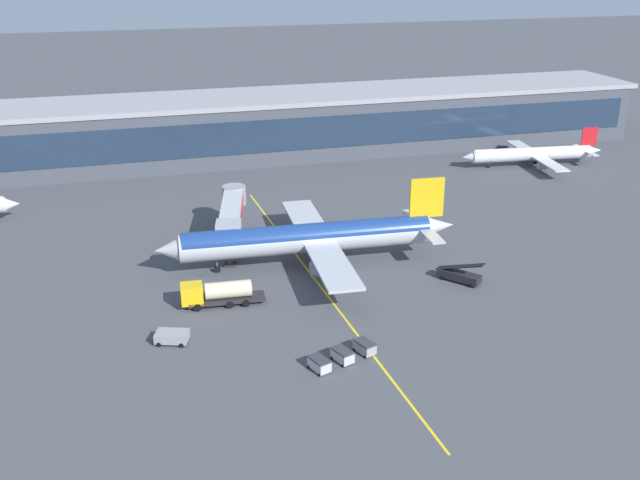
{
  "coord_description": "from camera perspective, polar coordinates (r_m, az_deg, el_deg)",
  "views": [
    {
      "loc": [
        -28.09,
        -87.59,
        43.55
      ],
      "look_at": [
        -1.27,
        5.7,
        4.5
      ],
      "focal_mm": 41.05,
      "sensor_mm": 36.0,
      "label": 1
    }
  ],
  "objects": [
    {
      "name": "baggage_cart_0",
      "position": [
        81.72,
        -0.05,
        -9.64
      ],
      "size": [
        2.34,
        3.01,
        1.48
      ],
      "color": "#B2B7BC",
      "rests_on": "ground_plane"
    },
    {
      "name": "pushback_tug",
      "position": [
        88.62,
        -11.41,
        -7.37
      ],
      "size": [
        4.36,
        3.46,
        1.4
      ],
      "color": "gray",
      "rests_on": "ground_plane"
    },
    {
      "name": "main_airliner",
      "position": [
        106.27,
        -0.81,
        0.18
      ],
      "size": [
        44.53,
        35.31,
        12.07
      ],
      "color": "#B2B7BC",
      "rests_on": "ground_plane"
    },
    {
      "name": "terminal_building",
      "position": [
        166.03,
        -2.47,
        9.07
      ],
      "size": [
        165.39,
        21.84,
        13.33
      ],
      "color": "#424751",
      "rests_on": "ground_plane"
    },
    {
      "name": "belt_loader",
      "position": [
        103.84,
        10.82,
        -2.7
      ],
      "size": [
        5.29,
        6.25,
        3.49
      ],
      "color": "black",
      "rests_on": "ground_plane"
    },
    {
      "name": "ground_plane",
      "position": [
        101.77,
        1.58,
        -3.43
      ],
      "size": [
        700.0,
        700.0,
        0.0
      ],
      "primitive_type": "plane",
      "color": "#47494F"
    },
    {
      "name": "baggage_cart_2",
      "position": [
        85.06,
        3.5,
        -8.32
      ],
      "size": [
        2.34,
        3.01,
        1.48
      ],
      "color": "gray",
      "rests_on": "ground_plane"
    },
    {
      "name": "jet_bridge",
      "position": [
        114.72,
        -6.88,
        2.2
      ],
      "size": [
        7.65,
        20.13,
        6.89
      ],
      "color": "#B2B7BC",
      "rests_on": "ground_plane"
    },
    {
      "name": "commuter_jet_far",
      "position": [
        162.59,
        16.25,
        6.46
      ],
      "size": [
        31.3,
        24.95,
        7.88
      ],
      "color": "silver",
      "rests_on": "ground_plane"
    },
    {
      "name": "baggage_cart_1",
      "position": [
        83.34,
        1.77,
        -8.97
      ],
      "size": [
        2.34,
        3.01,
        1.48
      ],
      "color": "#B2B7BC",
      "rests_on": "ground_plane"
    },
    {
      "name": "fuel_tanker",
      "position": [
        96.06,
        -8.03,
        -4.12
      ],
      "size": [
        10.95,
        3.29,
        3.25
      ],
      "color": "#232326",
      "rests_on": "ground_plane"
    },
    {
      "name": "apron_lead_in_line",
      "position": [
        102.73,
        -0.34,
        -3.17
      ],
      "size": [
        3.45,
        79.95,
        0.01
      ],
      "primitive_type": "cube",
      "rotation": [
        0.0,
        0.0,
        0.04
      ],
      "color": "yellow",
      "rests_on": "ground_plane"
    }
  ]
}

